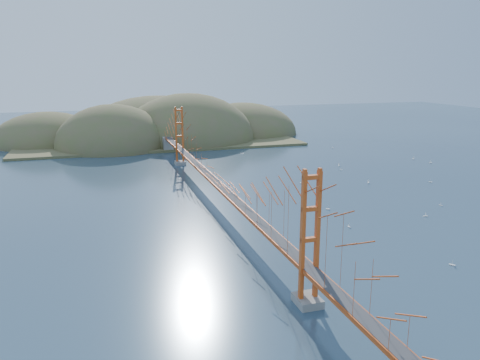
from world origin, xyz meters
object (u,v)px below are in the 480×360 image
object	(u,v)px
sailboat_0	(349,226)
sailboat_2	(426,215)
bridge	(217,157)
sailboat_1	(328,209)

from	to	relation	value
sailboat_0	sailboat_2	xyz separation A→B (m)	(11.93, 0.76, 0.01)
bridge	sailboat_2	size ratio (longest dim) A/B	143.49
bridge	sailboat_1	bearing A→B (deg)	-25.09
sailboat_2	sailboat_0	bearing A→B (deg)	-176.35
bridge	sailboat_2	world-z (taller)	bridge
sailboat_0	sailboat_1	world-z (taller)	sailboat_1
sailboat_1	bridge	bearing A→B (deg)	154.91
bridge	sailboat_0	xyz separation A→B (m)	(13.26, -14.07, -6.87)
sailboat_1	sailboat_0	bearing A→B (deg)	-97.58
sailboat_0	bridge	bearing A→B (deg)	133.30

